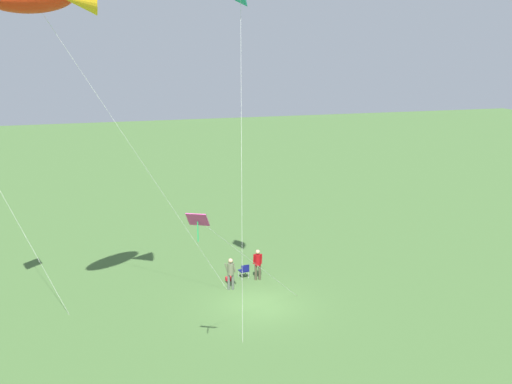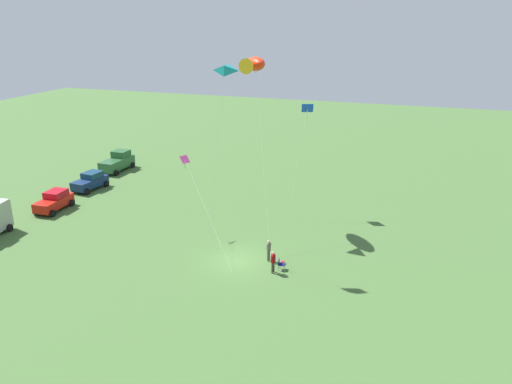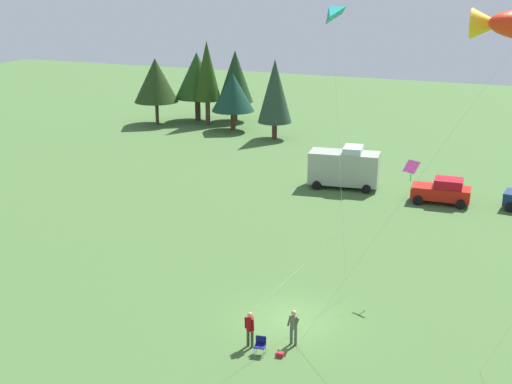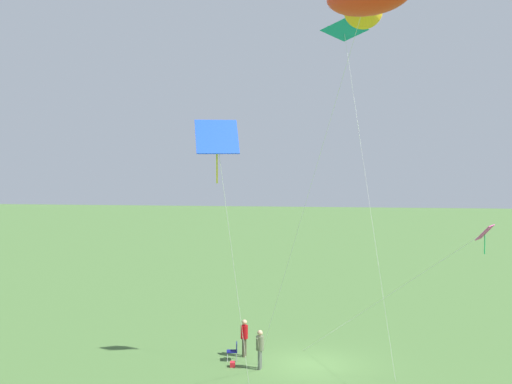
% 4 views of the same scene
% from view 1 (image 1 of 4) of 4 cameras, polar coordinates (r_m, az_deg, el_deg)
% --- Properties ---
extents(ground_plane, '(160.00, 160.00, 0.00)m').
position_cam_1_polar(ground_plane, '(30.47, 0.30, -10.65)').
color(ground_plane, '#426631').
extents(person_kite_flyer, '(0.64, 0.38, 1.74)m').
position_cam_1_polar(person_kite_flyer, '(31.86, -2.43, -7.56)').
color(person_kite_flyer, '#4D564A').
rests_on(person_kite_flyer, ground).
extents(folding_chair, '(0.54, 0.54, 0.82)m').
position_cam_1_polar(folding_chair, '(33.50, -1.12, -7.45)').
color(folding_chair, '#0F1258').
rests_on(folding_chair, ground).
extents(person_spectator, '(0.52, 0.40, 1.74)m').
position_cam_1_polar(person_spectator, '(33.13, 0.17, -6.70)').
color(person_spectator, '#413D2B').
rests_on(person_spectator, ground).
extents(backpack_on_grass, '(0.34, 0.24, 0.22)m').
position_cam_1_polar(backpack_on_grass, '(33.35, -2.63, -8.25)').
color(backpack_on_grass, red).
rests_on(backpack_on_grass, ground).
extents(kite_diamond_rainbow, '(7.02, 7.36, 6.89)m').
position_cam_1_polar(kite_diamond_rainbow, '(21.65, -4.99, -3.15)').
color(kite_diamond_rainbow, '#D73E91').
rests_on(kite_diamond_rainbow, ground).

